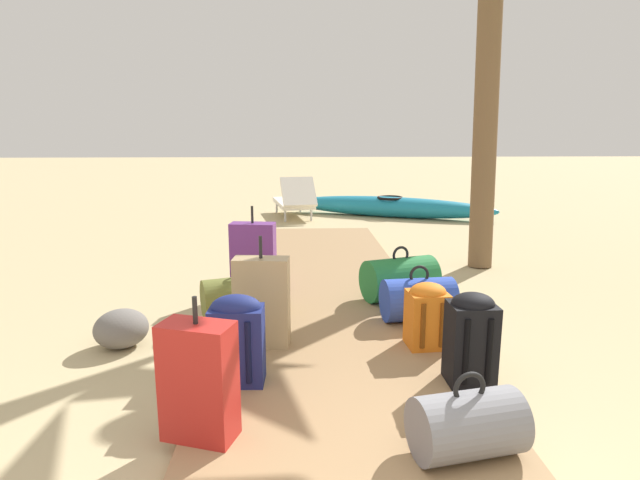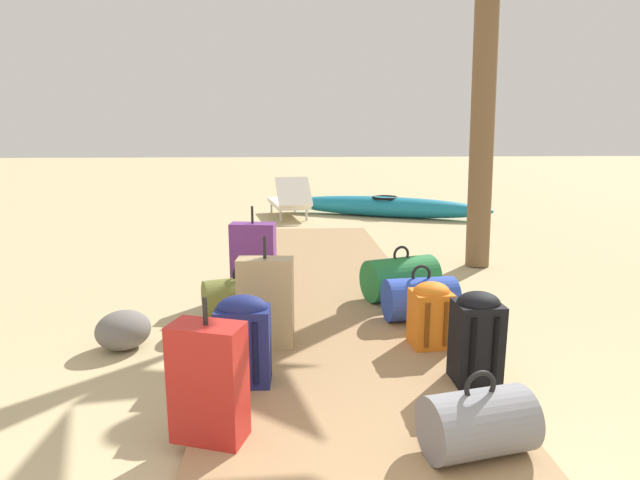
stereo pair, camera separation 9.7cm
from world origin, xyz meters
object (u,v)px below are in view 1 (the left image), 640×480
Objects in this scene: duffel_bag_grey at (467,424)px; duffel_bag_olive at (241,296)px; lounge_chair at (294,200)px; kayak at (390,207)px; backpack_orange at (427,313)px; backpack_black at (471,336)px; suitcase_tan at (262,302)px; suitcase_purple at (253,257)px; duffel_bag_blue at (418,299)px; backpack_navy at (237,337)px; duffel_bag_green at (400,278)px; suitcase_red at (199,381)px.

duffel_bag_olive is at bearing 122.36° from duffel_bag_grey.
lounge_chair reaches higher than kayak.
backpack_black reaches higher than backpack_orange.
suitcase_tan is at bearing -91.99° from lounge_chair.
suitcase_purple is 1.36× the size of duffel_bag_blue.
backpack_navy reaches higher than duffel_bag_grey.
kayak is (0.73, 6.79, -0.18)m from backpack_black.
suitcase_purple reaches higher than duffel_bag_green.
backpack_orange is at bearing 20.99° from backpack_navy.
duffel_bag_green is 5.24m from lounge_chair.
duffel_bag_green is at bearing -99.17° from kayak.
backpack_navy is at bearing -159.01° from backpack_orange.
kayak is at bearing 72.78° from suitcase_red.
backpack_black is 0.35× the size of lounge_chair.
duffel_bag_blue is 0.16× the size of kayak.
suitcase_tan reaches higher than duffel_bag_green.
duffel_bag_grey is at bearing -97.44° from kayak.
backpack_black is at bearing -96.11° from kayak.
suitcase_purple is 2.49m from suitcase_red.
duffel_bag_grey is at bearing -95.72° from backpack_orange.
duffel_bag_olive is (-1.41, -0.37, -0.03)m from duffel_bag_green.
duffel_bag_green reaches higher than kayak.
lounge_chair is (-0.83, 7.51, 0.09)m from duffel_bag_grey.
lounge_chair is at bearing 99.07° from backpack_black.
backpack_orange is 0.29× the size of lounge_chair.
backpack_orange is 1.18m from suitcase_tan.
suitcase_red is (-1.28, 0.21, 0.14)m from duffel_bag_grey.
backpack_navy is at bearing 145.82° from duffel_bag_grey.
backpack_orange is at bearing -96.79° from duffel_bag_blue.
duffel_bag_olive is 5.96m from kayak.
backpack_navy is (-1.35, -1.02, 0.12)m from duffel_bag_blue.
kayak is (0.85, 6.23, -0.13)m from backpack_orange.
duffel_bag_blue is (0.19, 1.81, 0.02)m from duffel_bag_grey.
backpack_black is (1.41, -0.06, 0.01)m from backpack_navy.
duffel_bag_blue is 0.86× the size of duffel_bag_olive.
suitcase_tan is 1.41× the size of backpack_black.
suitcase_purple is at bearing -114.52° from kayak.
backpack_navy reaches higher than duffel_bag_blue.
suitcase_purple is 1.41m from duffel_bag_green.
suitcase_red is 0.19× the size of kayak.
backpack_navy reaches higher than backpack_orange.
suitcase_red is at bearing -101.83° from suitcase_tan.
duffel_bag_grey is at bearing -93.60° from duffel_bag_green.
duffel_bag_blue is at bearing -32.70° from suitcase_purple.
suitcase_tan reaches higher than duffel_bag_blue.
suitcase_red reaches higher than lounge_chair.
kayak is (2.02, 6.16, -0.21)m from suitcase_tan.
duffel_bag_olive is at bearing 108.76° from suitcase_tan.
backpack_navy is 0.76× the size of suitcase_red.
duffel_bag_blue is (0.04, -0.55, -0.02)m from duffel_bag_green.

